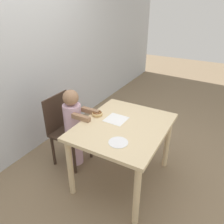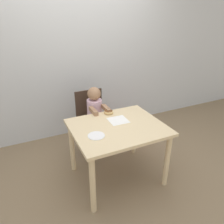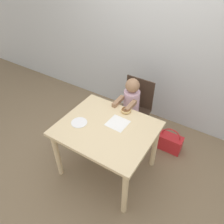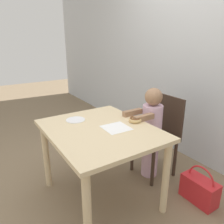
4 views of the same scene
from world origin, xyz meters
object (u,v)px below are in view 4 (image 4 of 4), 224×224
Objects in this scene: chair at (159,135)px; handbag at (199,189)px; donut at (135,120)px; child_figure at (151,132)px.

chair reaches higher than handbag.
donut is 0.32× the size of handbag.
child_figure is at bearing -169.52° from handbag.
handbag is at bearing -1.26° from chair.
chair is 2.39× the size of handbag.
child_figure is at bearing 105.31° from donut.
donut reaches higher than handbag.
donut is at bearing -79.05° from chair.
handbag is (0.56, 0.10, -0.39)m from child_figure.
chair is 0.13m from child_figure.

